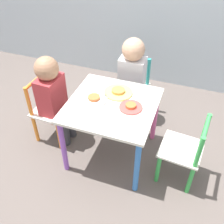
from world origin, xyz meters
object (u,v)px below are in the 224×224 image
object	(u,v)px
chair_green	(184,152)
chair_teal	(132,89)
child_back	(132,73)
kids_table	(112,112)
plate_right	(131,107)
plate_left	(94,99)
chair_orange	(50,111)
plate_back	(118,92)
child_left	(53,93)

from	to	relation	value
chair_green	chair_teal	bearing A→B (deg)	-132.41
child_back	kids_table	bearing A→B (deg)	-90.00
plate_right	chair_green	bearing A→B (deg)	-6.88
plate_left	plate_right	xyz separation A→B (m)	(0.25, -0.00, 0.00)
chair_orange	plate_left	size ratio (longest dim) A/B	2.89
chair_orange	plate_right	bearing A→B (deg)	-89.53
child_back	plate_back	bearing A→B (deg)	-90.00
plate_left	plate_back	world-z (taller)	same
chair_orange	chair_green	bearing A→B (deg)	-91.41
chair_green	plate_left	xyz separation A→B (m)	(-0.64, 0.05, 0.23)
child_left	plate_left	distance (m)	0.33
chair_green	plate_left	bearing A→B (deg)	-88.97
kids_table	plate_right	distance (m)	0.15
chair_orange	plate_right	xyz separation A→B (m)	(0.64, -0.02, 0.23)
chair_green	child_left	distance (m)	0.99
chair_green	child_back	xyz separation A→B (m)	(-0.51, 0.50, 0.19)
kids_table	chair_teal	size ratio (longest dim) A/B	1.13
plate_left	chair_orange	bearing A→B (deg)	176.87
plate_left	child_back	bearing A→B (deg)	74.38
plate_left	plate_back	distance (m)	0.18
chair_teal	chair_orange	bearing A→B (deg)	-136.18
chair_orange	chair_green	size ratio (longest dim) A/B	1.00
chair_teal	plate_back	bearing A→B (deg)	-90.00
kids_table	plate_left	bearing A→B (deg)	180.00
chair_teal	plate_left	size ratio (longest dim) A/B	2.89
chair_green	plate_right	bearing A→B (deg)	-91.70
kids_table	plate_right	xyz separation A→B (m)	(0.13, 0.00, 0.08)
chair_orange	child_back	world-z (taller)	child_back
kids_table	chair_orange	xyz separation A→B (m)	(-0.52, 0.02, -0.15)
chair_green	plate_left	world-z (taller)	chair_green
chair_orange	child_left	size ratio (longest dim) A/B	0.72
chair_orange	child_back	size ratio (longest dim) A/B	0.71
chair_green	plate_left	size ratio (longest dim) A/B	2.89
chair_orange	child_left	xyz separation A→B (m)	(0.06, -0.00, 0.18)
plate_left	plate_right	world-z (taller)	same
child_back	plate_left	xyz separation A→B (m)	(-0.13, -0.46, 0.04)
chair_green	plate_back	bearing A→B (deg)	-103.52
chair_orange	plate_right	distance (m)	0.68
kids_table	plate_back	world-z (taller)	plate_back
chair_green	chair_orange	bearing A→B (deg)	-88.59
kids_table	chair_teal	world-z (taller)	chair_teal
plate_right	chair_orange	bearing A→B (deg)	178.11
plate_left	plate_right	bearing A→B (deg)	-0.00
chair_orange	chair_green	xyz separation A→B (m)	(1.03, -0.07, 0.00)
kids_table	chair_orange	world-z (taller)	chair_orange
kids_table	plate_back	size ratio (longest dim) A/B	2.91
kids_table	child_left	size ratio (longest dim) A/B	0.81
chair_orange	plate_left	distance (m)	0.45
child_left	plate_right	xyz separation A→B (m)	(0.58, -0.02, 0.05)
kids_table	child_left	bearing A→B (deg)	177.64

